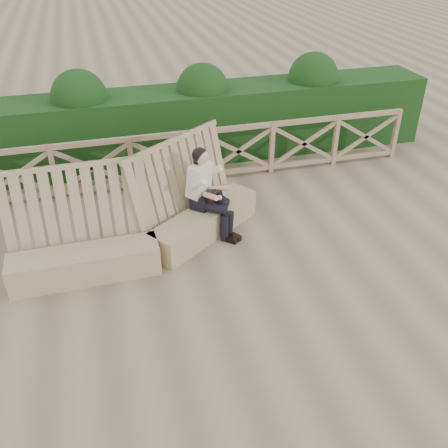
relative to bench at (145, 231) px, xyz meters
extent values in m
plane|color=brown|center=(0.76, -1.30, -0.40)|extent=(60.00, 60.00, 0.00)
cube|color=olive|center=(-0.96, -0.40, -0.17)|extent=(2.18, 0.53, 0.47)
cube|color=olive|center=(-0.96, -0.13, 0.41)|extent=(2.18, 0.48, 1.58)
cube|color=olive|center=(1.01, 0.25, -0.17)|extent=(2.06, 1.68, 0.47)
cube|color=olive|center=(0.85, 0.47, 0.41)|extent=(2.03, 1.64, 1.58)
cube|color=black|center=(1.03, 0.40, 0.18)|extent=(0.48, 0.48, 0.24)
cube|color=beige|center=(0.99, 0.44, 0.56)|extent=(0.53, 0.53, 0.57)
sphere|color=tan|center=(1.03, 0.40, 0.97)|extent=(0.32, 0.32, 0.23)
sphere|color=black|center=(1.00, 0.43, 0.99)|extent=(0.35, 0.35, 0.25)
cylinder|color=black|center=(1.13, 0.17, 0.16)|extent=(0.48, 0.47, 0.16)
cylinder|color=black|center=(1.23, 0.31, 0.24)|extent=(0.48, 0.47, 0.18)
cylinder|color=black|center=(1.29, 0.00, -0.17)|extent=(0.19, 0.19, 0.47)
cylinder|color=black|center=(1.40, 0.08, -0.17)|extent=(0.19, 0.19, 0.47)
cube|color=black|center=(1.36, -0.07, -0.36)|extent=(0.26, 0.25, 0.09)
cube|color=black|center=(1.45, -0.01, -0.36)|extent=(0.26, 0.25, 0.09)
cube|color=black|center=(1.18, 0.28, 0.29)|extent=(0.32, 0.33, 0.19)
cube|color=black|center=(1.30, 0.14, 0.36)|extent=(0.12, 0.12, 0.13)
cube|color=#896A4F|center=(0.76, 2.20, 0.65)|extent=(10.10, 0.07, 0.10)
cube|color=#896A4F|center=(0.76, 2.20, -0.28)|extent=(10.10, 0.07, 0.10)
cube|color=black|center=(0.76, 3.40, 0.35)|extent=(12.00, 1.20, 1.50)
camera|label=1|loc=(-0.55, -6.66, 4.28)|focal=40.00mm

